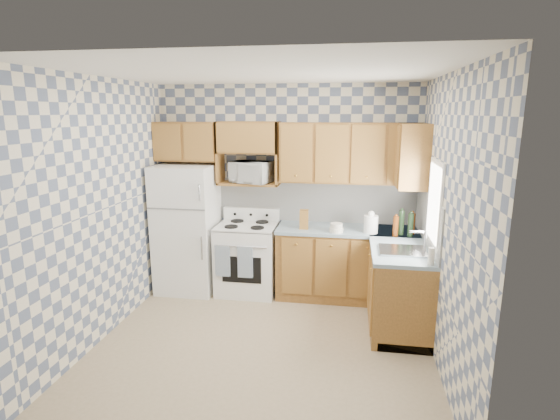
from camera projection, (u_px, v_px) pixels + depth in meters
The scene contains 30 objects.
floor at pixel (264, 342), 4.56m from camera, with size 3.40×3.40×0.00m, color #8F7B5B.
back_wall at pixel (287, 189), 5.80m from camera, with size 3.40×0.02×2.70m, color slate.
right_wall at pixel (445, 223), 3.99m from camera, with size 0.02×3.20×2.70m, color slate.
backsplash_back at pixel (316, 201), 5.76m from camera, with size 2.60×0.01×0.56m, color silver.
backsplash_right at pixel (428, 219), 4.80m from camera, with size 0.01×1.60×0.56m, color silver.
refrigerator at pixel (187, 228), 5.77m from camera, with size 0.75×0.70×1.68m, color white.
stove_body at pixel (248, 259), 5.76m from camera, with size 0.76×0.65×0.90m, color white.
cooktop at pixel (247, 226), 5.66m from camera, with size 0.76×0.65×0.03m, color silver.
backguard at pixel (252, 214), 5.90m from camera, with size 0.76×0.08×0.17m, color white.
dish_towel_left at pixel (223, 261), 5.45m from camera, with size 0.19×0.03×0.40m, color navy.
dish_towel_right at pixel (245, 262), 5.40m from camera, with size 0.19×0.03×0.40m, color navy.
base_cabinets_back at pixel (347, 264), 5.58m from camera, with size 1.75×0.60×0.88m, color brown.
base_cabinets_right at pixel (397, 282), 5.01m from camera, with size 0.60×1.60×0.88m, color brown.
countertop_back at pixel (348, 230), 5.48m from camera, with size 1.77×0.63×0.04m, color gray.
countertop_right at pixel (398, 244), 4.91m from camera, with size 0.63×1.60×0.04m, color gray.
upper_cabinets_back at pixel (351, 153), 5.40m from camera, with size 1.75×0.33×0.74m, color brown.
upper_cabinets_fridge at pixel (187, 141), 5.71m from camera, with size 0.82×0.33×0.50m, color brown.
upper_cabinets_right at pixel (412, 155), 5.11m from camera, with size 0.33×0.70×0.74m, color brown.
microwave_shelf at pixel (249, 183), 5.70m from camera, with size 0.80×0.33×0.03m, color brown.
microwave at pixel (251, 172), 5.63m from camera, with size 0.50×0.34×0.28m, color white.
sink at pixel (403, 251), 4.57m from camera, with size 0.48×0.40×0.03m, color #B7B7BC.
window at pixel (435, 203), 4.41m from camera, with size 0.02×0.66×0.86m, color white.
bottle_0 at pixel (401, 223), 5.16m from camera, with size 0.06×0.06×0.29m, color black.
bottle_1 at pixel (411, 225), 5.09m from camera, with size 0.06×0.06×0.28m, color black.
bottle_2 at pixel (412, 224), 5.19m from camera, with size 0.06×0.06×0.26m, color #5C290B.
bottle_3 at pixel (396, 226), 5.11m from camera, with size 0.06×0.06×0.24m, color #5C290B.
knife_block at pixel (304, 219), 5.44m from camera, with size 0.11×0.11×0.24m, color brown.
electric_kettle at pixel (371, 224), 5.25m from camera, with size 0.17×0.17×0.21m, color white.
food_containers at pixel (336, 228), 5.29m from camera, with size 0.17×0.17×0.11m, color silver, non-canonical shape.
soap_bottle at pixel (431, 256), 4.15m from camera, with size 0.06×0.06×0.17m, color silver.
Camera 1 is at (0.83, -4.06, 2.35)m, focal length 28.00 mm.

